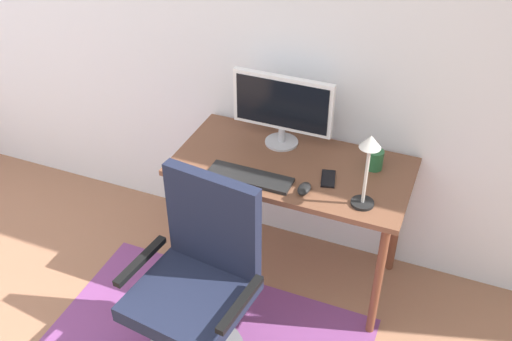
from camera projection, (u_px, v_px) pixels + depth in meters
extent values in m
cube|color=silver|center=(244.00, 27.00, 3.11)|extent=(6.00, 0.10, 2.60)
cube|color=brown|center=(292.00, 167.00, 3.02)|extent=(1.22, 0.62, 0.03)
cylinder|color=brown|center=(181.00, 226.00, 3.22)|extent=(0.04, 0.04, 0.73)
cylinder|color=brown|center=(378.00, 281.00, 2.88)|extent=(0.04, 0.04, 0.73)
cylinder|color=brown|center=(219.00, 176.00, 3.60)|extent=(0.04, 0.04, 0.73)
cylinder|color=brown|center=(398.00, 220.00, 3.26)|extent=(0.04, 0.04, 0.73)
cylinder|color=#B2B2B7|center=(282.00, 142.00, 3.17)|extent=(0.18, 0.18, 0.01)
cylinder|color=#B2B2B7|center=(282.00, 134.00, 3.14)|extent=(0.04, 0.04, 0.08)
cube|color=white|center=(283.00, 103.00, 3.03)|extent=(0.54, 0.04, 0.30)
cube|color=black|center=(281.00, 105.00, 3.01)|extent=(0.50, 0.00, 0.26)
cube|color=black|center=(250.00, 177.00, 2.90)|extent=(0.43, 0.13, 0.02)
ellipsoid|color=black|center=(304.00, 189.00, 2.81)|extent=(0.06, 0.10, 0.03)
cylinder|color=#255D33|center=(375.00, 160.00, 2.95)|extent=(0.08, 0.08, 0.10)
cube|color=black|center=(328.00, 179.00, 2.90)|extent=(0.10, 0.15, 0.01)
cylinder|color=black|center=(362.00, 203.00, 2.74)|extent=(0.11, 0.11, 0.01)
cylinder|color=beige|center=(366.00, 175.00, 2.65)|extent=(0.02, 0.02, 0.31)
cone|color=beige|center=(371.00, 141.00, 2.54)|extent=(0.10, 0.10, 0.06)
cylinder|color=slate|center=(193.00, 330.00, 2.81)|extent=(0.06, 0.06, 0.36)
cube|color=#191E33|center=(190.00, 298.00, 2.68)|extent=(0.55, 0.55, 0.08)
cube|color=#191E33|center=(213.00, 222.00, 2.66)|extent=(0.48, 0.12, 0.51)
cube|color=black|center=(141.00, 261.00, 2.72)|extent=(0.08, 0.35, 0.03)
cube|color=black|center=(240.00, 304.00, 2.51)|extent=(0.08, 0.35, 0.03)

